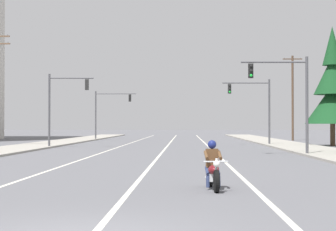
{
  "coord_description": "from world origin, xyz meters",
  "views": [
    {
      "loc": [
        1.86,
        -10.0,
        1.93
      ],
      "look_at": [
        1.08,
        16.35,
        2.35
      ],
      "focal_mm": 61.61,
      "sensor_mm": 36.0,
      "label": 1
    }
  ],
  "objects_px": {
    "traffic_signal_near_left": "(62,100)",
    "traffic_signal_mid_left": "(107,107)",
    "motorcycle_with_rider": "(213,170)",
    "conifer_tree_right_verge_far": "(333,91)",
    "traffic_signal_near_right": "(288,91)",
    "traffic_signal_mid_right": "(256,102)",
    "utility_pole_right_far": "(293,96)"
  },
  "relations": [
    {
      "from": "traffic_signal_near_left",
      "to": "traffic_signal_mid_left",
      "type": "bearing_deg",
      "value": 88.76
    },
    {
      "from": "motorcycle_with_rider",
      "to": "conifer_tree_right_verge_far",
      "type": "relative_size",
      "value": 0.2
    },
    {
      "from": "conifer_tree_right_verge_far",
      "to": "traffic_signal_near_right",
      "type": "bearing_deg",
      "value": -113.1
    },
    {
      "from": "motorcycle_with_rider",
      "to": "traffic_signal_near_left",
      "type": "relative_size",
      "value": 0.35
    },
    {
      "from": "traffic_signal_mid_right",
      "to": "motorcycle_with_rider",
      "type": "bearing_deg",
      "value": -98.93
    },
    {
      "from": "traffic_signal_near_right",
      "to": "utility_pole_right_far",
      "type": "distance_m",
      "value": 34.69
    },
    {
      "from": "traffic_signal_mid_right",
      "to": "traffic_signal_mid_left",
      "type": "xyz_separation_m",
      "value": [
        -16.49,
        18.47,
        0.05
      ]
    },
    {
      "from": "motorcycle_with_rider",
      "to": "traffic_signal_near_left",
      "type": "height_order",
      "value": "traffic_signal_near_left"
    },
    {
      "from": "traffic_signal_near_left",
      "to": "conifer_tree_right_verge_far",
      "type": "relative_size",
      "value": 0.57
    },
    {
      "from": "traffic_signal_mid_right",
      "to": "utility_pole_right_far",
      "type": "height_order",
      "value": "utility_pole_right_far"
    },
    {
      "from": "motorcycle_with_rider",
      "to": "traffic_signal_mid_left",
      "type": "xyz_separation_m",
      "value": [
        -10.67,
        55.52,
        3.53
      ]
    },
    {
      "from": "traffic_signal_near_right",
      "to": "utility_pole_right_far",
      "type": "relative_size",
      "value": 0.6
    },
    {
      "from": "motorcycle_with_rider",
      "to": "traffic_signal_near_left",
      "type": "bearing_deg",
      "value": 109.91
    },
    {
      "from": "traffic_signal_near_right",
      "to": "traffic_signal_mid_right",
      "type": "xyz_separation_m",
      "value": [
        0.19,
        18.0,
        0.02
      ]
    },
    {
      "from": "traffic_signal_near_right",
      "to": "utility_pole_right_far",
      "type": "bearing_deg",
      "value": 79.01
    },
    {
      "from": "traffic_signal_mid_left",
      "to": "traffic_signal_mid_right",
      "type": "bearing_deg",
      "value": -48.23
    },
    {
      "from": "traffic_signal_near_left",
      "to": "traffic_signal_mid_left",
      "type": "xyz_separation_m",
      "value": [
        0.53,
        24.59,
        0.09
      ]
    },
    {
      "from": "traffic_signal_mid_right",
      "to": "utility_pole_right_far",
      "type": "xyz_separation_m",
      "value": [
        6.41,
        16.03,
        1.31
      ]
    },
    {
      "from": "traffic_signal_mid_right",
      "to": "utility_pole_right_far",
      "type": "distance_m",
      "value": 17.32
    },
    {
      "from": "traffic_signal_mid_right",
      "to": "traffic_signal_mid_left",
      "type": "distance_m",
      "value": 24.76
    },
    {
      "from": "motorcycle_with_rider",
      "to": "traffic_signal_near_right",
      "type": "distance_m",
      "value": 20.17
    },
    {
      "from": "traffic_signal_near_right",
      "to": "conifer_tree_right_verge_far",
      "type": "relative_size",
      "value": 0.57
    },
    {
      "from": "traffic_signal_mid_right",
      "to": "traffic_signal_near_left",
      "type": "bearing_deg",
      "value": -160.23
    },
    {
      "from": "motorcycle_with_rider",
      "to": "utility_pole_right_far",
      "type": "bearing_deg",
      "value": 77.02
    },
    {
      "from": "motorcycle_with_rider",
      "to": "traffic_signal_near_left",
      "type": "distance_m",
      "value": 33.08
    },
    {
      "from": "traffic_signal_near_right",
      "to": "traffic_signal_mid_left",
      "type": "bearing_deg",
      "value": 114.08
    },
    {
      "from": "motorcycle_with_rider",
      "to": "traffic_signal_mid_right",
      "type": "relative_size",
      "value": 0.35
    },
    {
      "from": "traffic_signal_mid_left",
      "to": "utility_pole_right_far",
      "type": "height_order",
      "value": "utility_pole_right_far"
    },
    {
      "from": "motorcycle_with_rider",
      "to": "traffic_signal_mid_left",
      "type": "bearing_deg",
      "value": 100.88
    },
    {
      "from": "traffic_signal_near_left",
      "to": "utility_pole_right_far",
      "type": "relative_size",
      "value": 0.6
    },
    {
      "from": "traffic_signal_mid_right",
      "to": "conifer_tree_right_verge_far",
      "type": "height_order",
      "value": "conifer_tree_right_verge_far"
    },
    {
      "from": "traffic_signal_near_left",
      "to": "traffic_signal_mid_left",
      "type": "height_order",
      "value": "same"
    }
  ]
}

